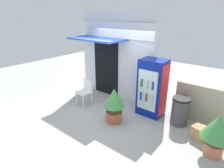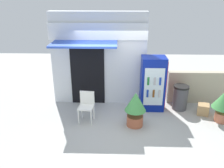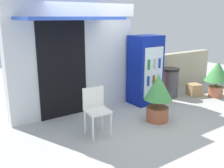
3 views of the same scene
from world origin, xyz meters
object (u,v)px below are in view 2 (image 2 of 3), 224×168
cardboard_box (203,109)px  potted_plant_near_shop (135,107)px  plastic_chair (87,104)px  trash_bin (180,97)px  drink_cooler (153,84)px

cardboard_box → potted_plant_near_shop: bearing=-162.0°
plastic_chair → cardboard_box: (3.61, 0.48, -0.37)m
plastic_chair → cardboard_box: plastic_chair is taller
plastic_chair → trash_bin: (2.95, 0.83, -0.13)m
plastic_chair → potted_plant_near_shop: 1.44m
plastic_chair → trash_bin: 3.07m
potted_plant_near_shop → cardboard_box: bearing=18.0°
drink_cooler → potted_plant_near_shop: bearing=-119.7°
potted_plant_near_shop → cardboard_box: potted_plant_near_shop is taller
plastic_chair → cardboard_box: size_ratio=2.68×
drink_cooler → cardboard_box: size_ratio=5.19×
drink_cooler → trash_bin: 1.03m
trash_bin → cardboard_box: trash_bin is taller
drink_cooler → cardboard_box: drink_cooler is taller
cardboard_box → trash_bin: bearing=152.0°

